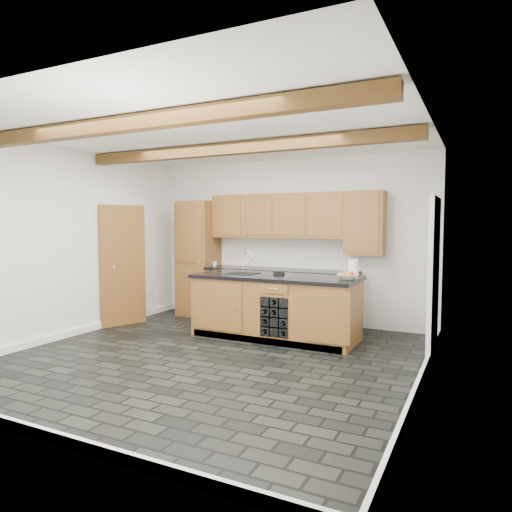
% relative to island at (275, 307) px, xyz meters
% --- Properties ---
extents(ground, '(5.00, 5.00, 0.00)m').
position_rel_island_xyz_m(ground, '(-0.31, -1.28, -0.46)').
color(ground, black).
rests_on(ground, ground).
extents(room_shell, '(5.01, 5.00, 5.00)m').
position_rel_island_xyz_m(room_shell, '(-0.39, -0.75, 1.06)').
color(room_shell, white).
rests_on(room_shell, ground).
extents(back_cabinetry, '(3.65, 0.62, 2.20)m').
position_rel_island_xyz_m(back_cabinetry, '(-0.68, 0.95, 0.52)').
color(back_cabinetry, brown).
rests_on(back_cabinetry, ground).
extents(island, '(2.48, 0.96, 0.93)m').
position_rel_island_xyz_m(island, '(0.00, 0.00, 0.00)').
color(island, brown).
rests_on(island, ground).
extents(faucet, '(0.45, 0.40, 0.34)m').
position_rel_island_xyz_m(faucet, '(-0.56, 0.05, 0.50)').
color(faucet, black).
rests_on(faucet, island).
extents(kitchen_scale, '(0.16, 0.10, 0.05)m').
position_rel_island_xyz_m(kitchen_scale, '(-0.00, 0.13, 0.49)').
color(kitchen_scale, black).
rests_on(kitchen_scale, island).
extents(fruit_bowl, '(0.33, 0.33, 0.07)m').
position_rel_island_xyz_m(fruit_bowl, '(1.07, 0.03, 0.50)').
color(fruit_bowl, white).
rests_on(fruit_bowl, island).
extents(fruit_cluster, '(0.16, 0.17, 0.07)m').
position_rel_island_xyz_m(fruit_cluster, '(1.07, 0.03, 0.54)').
color(fruit_cluster, '#AB1E16').
rests_on(fruit_cluster, fruit_bowl).
extents(paper_towel, '(0.13, 0.13, 0.27)m').
position_rel_island_xyz_m(paper_towel, '(1.11, 0.18, 0.60)').
color(paper_towel, white).
rests_on(paper_towel, island).
extents(mug, '(0.11, 0.11, 0.08)m').
position_rel_island_xyz_m(mug, '(-1.61, 0.91, 0.51)').
color(mug, white).
rests_on(mug, back_cabinetry).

